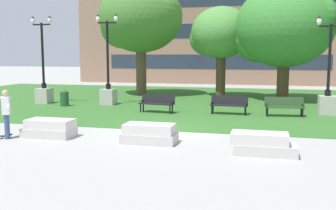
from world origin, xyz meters
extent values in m
plane|color=#A3A09B|center=(0.00, 0.00, 0.00)|extent=(140.00, 140.00, 0.00)
cube|color=#336628|center=(0.00, 10.00, 0.01)|extent=(40.00, 20.00, 0.02)
cube|color=#BCB7B2|center=(-3.54, -2.05, 0.16)|extent=(1.80, 0.90, 0.32)
cube|color=beige|center=(-3.47, -2.05, 0.48)|extent=(1.66, 0.83, 0.32)
cube|color=#BCB7B2|center=(0.21, -2.10, 0.16)|extent=(1.80, 0.90, 0.32)
cube|color=beige|center=(0.22, -2.10, 0.48)|extent=(1.66, 0.83, 0.32)
cube|color=#BCB7B2|center=(3.97, -2.71, 0.16)|extent=(1.80, 0.90, 0.32)
cube|color=beige|center=(3.78, -2.71, 0.48)|extent=(1.66, 0.83, 0.32)
cylinder|color=#384C7A|center=(-4.77, -2.72, 0.43)|extent=(0.15, 0.15, 0.86)
cylinder|color=#384C7A|center=(-4.87, -2.55, 0.43)|extent=(0.15, 0.15, 0.86)
cube|color=white|center=(-4.82, -2.64, 1.16)|extent=(0.41, 0.47, 0.60)
cylinder|color=white|center=(-4.69, -2.65, 1.28)|extent=(0.32, 0.47, 0.44)
cylinder|color=white|center=(-4.94, -2.62, 1.28)|extent=(0.32, 0.47, 0.44)
sphere|color=tan|center=(-4.82, -2.64, 1.60)|extent=(0.22, 0.22, 0.22)
cube|color=black|center=(-4.79, -2.51, 0.11)|extent=(0.23, 0.23, 0.06)
cylinder|color=silver|center=(-4.88, -2.74, 0.03)|extent=(0.06, 0.06, 0.06)
cylinder|color=silver|center=(-5.03, -2.59, 0.03)|extent=(0.06, 0.06, 0.06)
cube|color=#284723|center=(4.79, 4.70, 0.46)|extent=(1.84, 0.66, 0.05)
cube|color=#284723|center=(4.76, 4.95, 0.69)|extent=(1.80, 0.35, 0.46)
cube|color=black|center=(3.95, 4.60, 0.58)|extent=(0.11, 0.40, 0.04)
cube|color=black|center=(5.62, 4.81, 0.58)|extent=(0.11, 0.40, 0.04)
cylinder|color=black|center=(4.01, 4.45, 0.23)|extent=(0.07, 0.07, 0.41)
cylinder|color=black|center=(5.60, 4.65, 0.23)|extent=(0.07, 0.07, 0.41)
cylinder|color=black|center=(3.97, 4.76, 0.23)|extent=(0.07, 0.07, 0.41)
cylinder|color=black|center=(5.56, 4.96, 0.23)|extent=(0.07, 0.07, 0.41)
cube|color=black|center=(2.18, 4.73, 0.46)|extent=(1.81, 0.49, 0.05)
cube|color=black|center=(2.19, 4.98, 0.69)|extent=(1.80, 0.18, 0.46)
cube|color=black|center=(1.34, 4.76, 0.58)|extent=(0.07, 0.40, 0.04)
cube|color=black|center=(3.02, 4.71, 0.58)|extent=(0.07, 0.40, 0.04)
cylinder|color=black|center=(1.38, 4.60, 0.23)|extent=(0.07, 0.07, 0.41)
cylinder|color=black|center=(2.98, 4.55, 0.23)|extent=(0.07, 0.07, 0.41)
cylinder|color=black|center=(1.39, 4.91, 0.23)|extent=(0.07, 0.07, 0.41)
cylinder|color=black|center=(2.99, 4.87, 0.23)|extent=(0.07, 0.07, 0.41)
cube|color=black|center=(-1.40, 4.42, 0.46)|extent=(1.84, 0.68, 0.05)
cube|color=black|center=(-1.36, 4.67, 0.69)|extent=(1.80, 0.37, 0.46)
cube|color=black|center=(-2.23, 4.53, 0.58)|extent=(0.11, 0.40, 0.04)
cube|color=black|center=(-0.56, 4.30, 0.58)|extent=(0.11, 0.40, 0.04)
cylinder|color=black|center=(-2.21, 4.37, 0.23)|extent=(0.07, 0.07, 0.41)
cylinder|color=black|center=(-0.63, 4.15, 0.23)|extent=(0.07, 0.07, 0.41)
cylinder|color=black|center=(-2.17, 4.69, 0.23)|extent=(0.07, 0.07, 0.41)
cylinder|color=black|center=(-0.58, 4.47, 0.23)|extent=(0.07, 0.07, 0.41)
cube|color=#ADA89E|center=(-5.00, 6.88, 0.47)|extent=(0.80, 0.80, 0.90)
cylinder|color=black|center=(-5.00, 6.88, 1.07)|extent=(0.28, 0.28, 0.30)
cylinder|color=black|center=(-5.00, 6.88, 2.87)|extent=(0.14, 0.14, 3.89)
cube|color=black|center=(-5.00, 6.88, 4.71)|extent=(1.10, 0.08, 0.08)
ellipsoid|color=white|center=(-5.55, 6.88, 4.95)|extent=(0.22, 0.22, 0.36)
cone|color=black|center=(-5.55, 6.88, 5.15)|extent=(0.20, 0.20, 0.13)
ellipsoid|color=white|center=(-4.45, 6.88, 4.95)|extent=(0.22, 0.22, 0.36)
cone|color=black|center=(-4.45, 6.88, 5.15)|extent=(0.20, 0.20, 0.13)
cube|color=#ADA89E|center=(6.83, 5.96, 0.47)|extent=(0.80, 0.80, 0.90)
cylinder|color=black|center=(6.83, 5.96, 1.07)|extent=(0.28, 0.28, 0.30)
cylinder|color=black|center=(6.83, 5.96, 2.64)|extent=(0.14, 0.14, 3.44)
cube|color=black|center=(6.83, 5.96, 4.26)|extent=(1.10, 0.08, 0.08)
ellipsoid|color=white|center=(6.28, 5.96, 4.50)|extent=(0.22, 0.22, 0.36)
cone|color=black|center=(6.28, 5.96, 4.69)|extent=(0.20, 0.20, 0.13)
cube|color=#ADA89E|center=(-8.95, 6.47, 0.47)|extent=(0.80, 0.80, 0.90)
cylinder|color=black|center=(-8.95, 6.47, 1.07)|extent=(0.28, 0.28, 0.30)
cylinder|color=black|center=(-8.95, 6.47, 2.84)|extent=(0.14, 0.14, 3.83)
cube|color=black|center=(-8.95, 6.47, 4.65)|extent=(1.10, 0.08, 0.08)
ellipsoid|color=white|center=(-9.50, 6.47, 4.89)|extent=(0.22, 0.22, 0.36)
cone|color=black|center=(-9.50, 6.47, 5.09)|extent=(0.20, 0.20, 0.13)
ellipsoid|color=white|center=(-8.40, 6.47, 4.89)|extent=(0.22, 0.22, 0.36)
cone|color=black|center=(-8.40, 6.47, 5.09)|extent=(0.20, 0.20, 0.13)
cylinder|color=#4C3823|center=(4.92, 11.41, 1.52)|extent=(0.74, 0.74, 3.00)
ellipsoid|color=#387F33|center=(4.92, 11.41, 4.69)|extent=(6.05, 6.05, 5.14)
sphere|color=#387F33|center=(3.25, 12.01, 4.08)|extent=(3.33, 3.33, 3.33)
sphere|color=#387F33|center=(6.43, 10.80, 4.99)|extent=(3.03, 3.03, 3.03)
cylinder|color=brown|center=(-4.81, 12.50, 1.97)|extent=(0.73, 0.73, 3.91)
ellipsoid|color=#42752D|center=(-4.81, 12.50, 5.54)|extent=(5.88, 5.88, 5.00)
sphere|color=#42752D|center=(-6.43, 13.09, 4.96)|extent=(3.24, 3.24, 3.24)
sphere|color=#42752D|center=(-3.34, 11.91, 5.84)|extent=(2.94, 2.94, 2.94)
cylinder|color=#4C3823|center=(0.86, 12.62, 1.65)|extent=(0.64, 0.64, 3.25)
ellipsoid|color=#4C893D|center=(0.86, 12.62, 4.40)|extent=(4.09, 4.09, 3.48)
sphere|color=#4C893D|center=(-0.27, 13.03, 3.99)|extent=(2.25, 2.25, 2.25)
sphere|color=#4C893D|center=(1.88, 12.21, 4.60)|extent=(2.05, 2.05, 2.05)
cylinder|color=#234C28|center=(-7.13, 5.58, 0.42)|extent=(0.48, 0.48, 0.80)
cone|color=#234C28|center=(-7.13, 5.58, 0.90)|extent=(0.49, 0.49, 0.16)
cube|color=#8E6B56|center=(-1.06, 24.50, 5.85)|extent=(28.65, 1.00, 11.70)
cube|color=#232D3D|center=(-1.06, 23.98, 2.20)|extent=(21.49, 0.03, 1.40)
cube|color=#232D3D|center=(-1.06, 23.98, 5.20)|extent=(21.49, 0.03, 1.40)
camera|label=1|loc=(3.95, -14.34, 2.93)|focal=42.00mm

